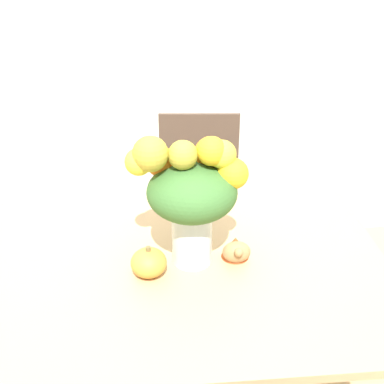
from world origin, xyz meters
name	(u,v)px	position (x,y,z in m)	size (l,w,h in m)	color
wall_back	(154,11)	(0.00, 1.36, 1.35)	(8.00, 0.06, 2.70)	silver
dining_table	(172,288)	(0.00, 0.00, 0.66)	(1.49, 1.00, 0.75)	tan
flower_vase	(191,190)	(0.07, 0.05, 1.02)	(0.39, 0.34, 0.46)	silver
pumpkin	(149,263)	(-0.08, -0.03, 0.80)	(0.12, 0.12, 0.11)	gold
turkey_figurine	(236,249)	(0.22, 0.03, 0.79)	(0.10, 0.13, 0.08)	#A87A4C
dining_chair_near_window	(199,205)	(0.18, 0.86, 0.49)	(0.45, 0.45, 0.93)	#47382D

